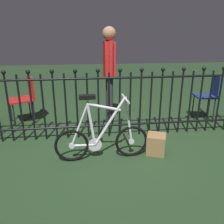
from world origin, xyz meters
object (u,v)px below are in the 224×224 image
chair_red (25,95)px  person_visitor (109,67)px  chair_navy (209,93)px  bicycle (102,137)px  display_crate (156,144)px

chair_red → person_visitor: person_visitor is taller
chair_red → chair_navy: (3.41, -0.35, 0.03)m
bicycle → person_visitor: (0.25, 1.32, 0.71)m
bicycle → chair_red: (-1.29, 1.55, 0.19)m
bicycle → chair_navy: bearing=29.5°
person_visitor → display_crate: size_ratio=6.23×
display_crate → person_visitor: bearing=111.9°
bicycle → chair_red: 2.03m
bicycle → display_crate: (0.76, 0.06, -0.18)m
chair_red → person_visitor: (1.54, -0.23, 0.52)m
person_visitor → display_crate: bearing=-68.1°
person_visitor → display_crate: 1.63m
chair_red → chair_navy: 3.43m
chair_red → person_visitor: size_ratio=0.50×
chair_red → chair_navy: bearing=-5.9°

